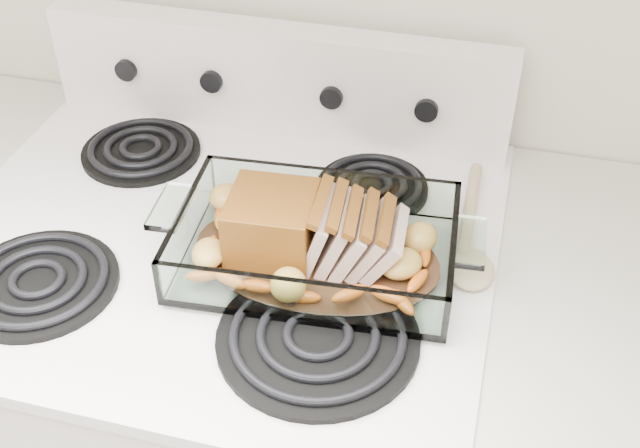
# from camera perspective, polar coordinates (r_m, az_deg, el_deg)

# --- Properties ---
(electric_range) EXTENTS (0.78, 0.70, 1.12)m
(electric_range) POSITION_cam_1_polar(r_m,az_deg,el_deg) (1.48, -5.82, -14.33)
(electric_range) COLOR white
(electric_range) RESTS_ON ground
(baking_dish) EXTENTS (0.36, 0.24, 0.07)m
(baking_dish) POSITION_cam_1_polar(r_m,az_deg,el_deg) (1.07, -0.27, -1.86)
(baking_dish) COLOR silver
(baking_dish) RESTS_ON electric_range
(pork_roast) EXTENTS (0.23, 0.11, 0.09)m
(pork_roast) POSITION_cam_1_polar(r_m,az_deg,el_deg) (1.05, -1.47, -0.33)
(pork_roast) COLOR #5E3311
(pork_roast) RESTS_ON baking_dish
(roast_vegetables) EXTENTS (0.32, 0.18, 0.04)m
(roast_vegetables) POSITION_cam_1_polar(r_m,az_deg,el_deg) (1.09, -0.01, -0.46)
(roast_vegetables) COLOR #C76720
(roast_vegetables) RESTS_ON baking_dish
(wooden_spoon) EXTENTS (0.06, 0.28, 0.02)m
(wooden_spoon) POSITION_cam_1_polar(r_m,az_deg,el_deg) (1.12, 10.68, -1.35)
(wooden_spoon) COLOR beige
(wooden_spoon) RESTS_ON electric_range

